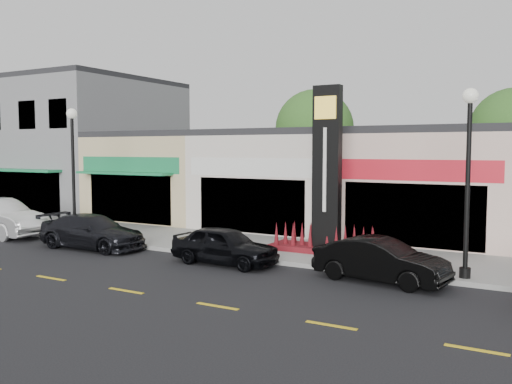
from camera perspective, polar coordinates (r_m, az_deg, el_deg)
ground at (r=17.80m, az=-6.89°, el=-8.12°), size 120.00×120.00×0.00m
sidewalk at (r=21.38m, az=0.02°, el=-5.74°), size 52.00×4.30×0.15m
curb at (r=19.48m, az=-3.23°, el=-6.76°), size 52.00×0.20×0.15m
building_grey_2story at (r=38.05m, az=-18.84°, el=4.70°), size 12.00×10.95×8.30m
shop_beige at (r=31.67m, az=-7.18°, el=1.82°), size 7.00×10.85×4.80m
shop_cream at (r=28.11m, az=4.42°, el=1.50°), size 7.00×10.01×4.80m
shop_pink_w at (r=25.98m, az=18.59°, el=1.02°), size 7.00×10.01×4.80m
tree_rear_west at (r=36.44m, az=6.17°, el=6.62°), size 5.20×5.20×7.83m
lamp_west_near at (r=24.61m, az=-18.71°, el=3.34°), size 0.44×0.44×5.47m
lamp_east_near at (r=16.68m, az=21.45°, el=2.80°), size 0.44×0.44×5.47m
pylon_sign at (r=19.67m, az=7.45°, el=-0.21°), size 4.20×1.30×6.00m
car_dark_sedan at (r=22.19m, az=-16.85°, el=-4.02°), size 1.96×4.60×1.32m
car_black_sedan at (r=18.40m, az=-3.32°, el=-5.63°), size 1.69×3.85×1.29m
car_black_conv at (r=16.36m, az=12.98°, el=-7.03°), size 1.93×4.08×1.29m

